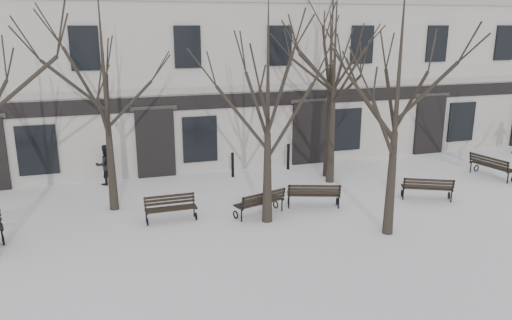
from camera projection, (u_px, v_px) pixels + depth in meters
name	position (u px, v px, depth m)	size (l,w,h in m)	color
ground	(304.00, 240.00, 15.05)	(100.00, 100.00, 0.00)	white
building	(209.00, 40.00, 25.54)	(40.40, 10.20, 11.40)	#B4AFA6
tree_1	(268.00, 87.00, 15.31)	(4.96, 4.96, 7.08)	black
tree_2	(399.00, 79.00, 14.29)	(5.36, 5.36, 7.65)	black
tree_4	(104.00, 75.00, 16.34)	(5.24, 5.24, 7.49)	black
tree_5	(335.00, 59.00, 19.31)	(5.58, 5.58, 7.97)	black
tree_6	(331.00, 52.00, 20.08)	(5.82, 5.82, 8.31)	black
bench_1	(314.00, 194.00, 17.58)	(1.94, 1.21, 0.93)	black
bench_2	(427.00, 187.00, 18.33)	(1.87, 1.36, 0.90)	black
bench_3	(171.00, 207.00, 16.43)	(1.69, 0.63, 0.85)	black
bench_4	(260.00, 202.00, 16.85)	(1.88, 1.17, 0.90)	black
bench_5	(491.00, 166.00, 21.06)	(1.03, 1.98, 0.96)	black
bollard_a	(233.00, 164.00, 21.13)	(0.14, 0.14, 1.08)	black
bollard_b	(288.00, 156.00, 22.25)	(0.15, 0.15, 1.18)	black
pedestrian_b	(107.00, 184.00, 20.30)	(0.80, 0.62, 1.65)	black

